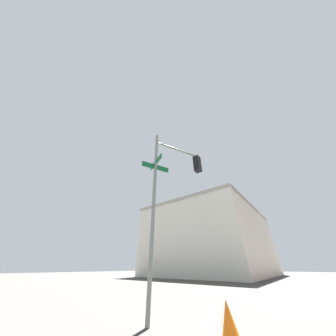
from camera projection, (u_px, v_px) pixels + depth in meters
name	position (u px, v px, depth m)	size (l,w,h in m)	color
traffic_signal_near	(176.00, 177.00, 6.29)	(1.45, 2.67, 6.12)	slate
building_stucco	(214.00, 242.00, 28.36)	(16.28, 22.57, 10.05)	beige
traffic_cone	(228.00, 318.00, 3.23)	(0.36, 0.36, 0.62)	orange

